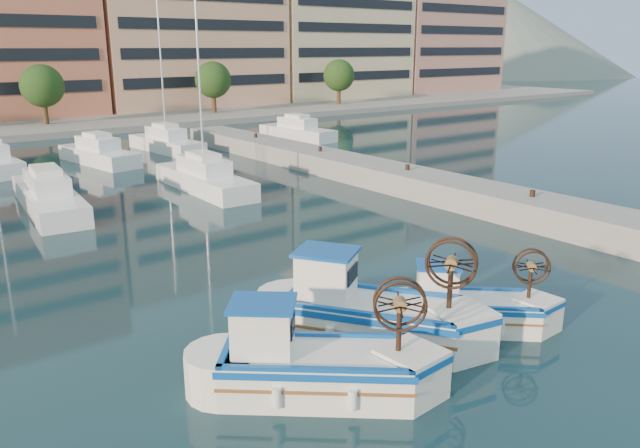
{
  "coord_description": "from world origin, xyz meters",
  "views": [
    {
      "loc": [
        -11.49,
        -10.16,
        7.82
      ],
      "look_at": [
        1.89,
        7.42,
        1.5
      ],
      "focal_mm": 35.0,
      "sensor_mm": 36.0,
      "label": 1
    }
  ],
  "objects": [
    {
      "name": "quay",
      "position": [
        13.0,
        8.0,
        0.6
      ],
      "size": [
        3.0,
        60.0,
        1.2
      ],
      "primitive_type": "cube",
      "color": "gray",
      "rests_on": "ground"
    },
    {
      "name": "yacht_marina",
      "position": [
        -3.3,
        27.66,
        0.53
      ],
      "size": [
        40.96,
        22.37,
        11.5
      ],
      "color": "white",
      "rests_on": "ground"
    },
    {
      "name": "fishing_boat_b",
      "position": [
        -0.99,
        1.5,
        0.87
      ],
      "size": [
        4.43,
        5.16,
        3.17
      ],
      "rotation": [
        0.0,
        0.0,
        0.6
      ],
      "color": "white",
      "rests_on": "ground"
    },
    {
      "name": "fishing_boat_c",
      "position": [
        1.86,
        0.38,
        0.67
      ],
      "size": [
        3.79,
        3.65,
        2.42
      ],
      "rotation": [
        0.0,
        0.0,
        0.83
      ],
      "color": "white",
      "rests_on": "ground"
    },
    {
      "name": "waterfront",
      "position": [
        9.23,
        65.04,
        11.1
      ],
      "size": [
        180.0,
        40.0,
        25.6
      ],
      "color": "gray",
      "rests_on": "ground"
    },
    {
      "name": "hill_east",
      "position": [
        140.0,
        110.0,
        0.0
      ],
      "size": [
        160.0,
        160.0,
        50.0
      ],
      "primitive_type": "cone",
      "color": "slate",
      "rests_on": "ground"
    },
    {
      "name": "ground",
      "position": [
        0.0,
        0.0,
        0.0
      ],
      "size": [
        300.0,
        300.0,
        0.0
      ],
      "primitive_type": "plane",
      "color": "#18343E",
      "rests_on": "ground"
    },
    {
      "name": "fishing_boat_a",
      "position": [
        -3.86,
        0.22,
        0.8
      ],
      "size": [
        4.62,
        4.31,
        2.91
      ],
      "rotation": [
        0.0,
        0.0,
        0.87
      ],
      "color": "white",
      "rests_on": "ground"
    }
  ]
}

